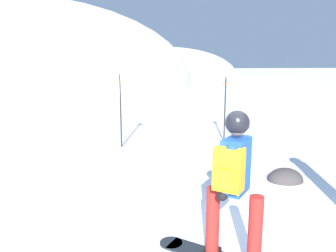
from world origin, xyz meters
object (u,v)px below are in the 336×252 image
Objects in this scene: piste_marker_near at (225,104)px; rock_dark at (285,180)px; snowboarder_main at (234,186)px; piste_marker_far at (121,105)px.

rock_dark is at bearing -90.57° from piste_marker_near.
piste_marker_far is at bearing 97.89° from snowboarder_main.
piste_marker_near is at bearing -2.06° from piste_marker_far.
piste_marker_far is at bearing 130.93° from rock_dark.
snowboarder_main is at bearing -82.11° from piste_marker_far.
piste_marker_far is at bearing 177.94° from piste_marker_near.
snowboarder_main is 3.21m from rock_dark.
piste_marker_near is 3.35m from rock_dark.
rock_dark is (2.84, -3.27, -1.12)m from piste_marker_far.
snowboarder_main is 2.52× the size of rock_dark.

